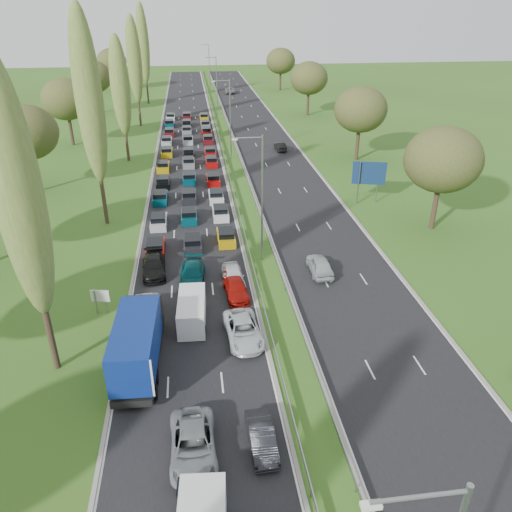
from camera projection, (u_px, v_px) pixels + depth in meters
ground at (230, 155)px, 80.79m from camera, size 260.00×260.00×0.00m
near_carriageway at (188, 153)px, 82.23m from camera, size 10.50×215.00×0.04m
far_carriageway at (269, 150)px, 83.77m from camera, size 10.50×215.00×0.04m
central_reservation at (229, 148)px, 82.75m from camera, size 2.36×215.00×0.32m
lamp_columns at (230, 120)px, 76.30m from camera, size 0.18×140.18×12.00m
poplar_row at (109, 89)px, 62.88m from camera, size 2.80×127.80×22.44m
woodland_left at (17, 139)px, 58.92m from camera, size 8.00×166.00×11.10m
woodland_right at (380, 121)px, 67.75m from camera, size 8.00×153.00×11.10m
traffic_queue_fill at (188, 158)px, 77.62m from camera, size 9.07×67.62×0.80m
near_car_2 at (146, 311)px, 38.85m from camera, size 2.27×4.80×1.32m
near_car_3 at (154, 266)px, 45.28m from camera, size 2.37×5.17×1.47m
near_car_6 at (193, 445)px, 26.95m from camera, size 2.58×5.46×1.51m
near_car_7 at (192, 274)px, 43.85m from camera, size 2.55×5.43×1.53m
near_car_9 at (262, 437)px, 27.56m from camera, size 1.55×4.03×1.31m
near_car_10 at (243, 330)px, 36.42m from camera, size 2.88×5.48×1.47m
near_car_11 at (236, 289)px, 41.85m from camera, size 2.15×4.60×1.30m
near_car_12 at (233, 276)px, 43.65m from camera, size 1.99×4.45×1.49m
far_car_0 at (320, 265)px, 45.35m from camera, size 1.89×4.59×1.56m
far_car_1 at (280, 146)px, 82.95m from camera, size 1.55×4.19×1.37m
far_car_2 at (230, 90)px, 135.44m from camera, size 2.81×5.76×1.58m
blue_lorry at (138, 341)px, 33.12m from camera, size 2.62×9.42×3.98m
white_van_rear at (192, 309)px, 38.35m from camera, size 2.03×5.17×2.08m
info_sign at (100, 298)px, 39.19m from camera, size 1.49×0.38×2.10m
direction_sign at (369, 175)px, 60.00m from camera, size 3.89×1.13×5.20m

